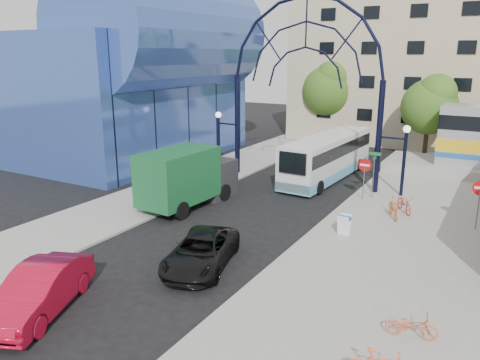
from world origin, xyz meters
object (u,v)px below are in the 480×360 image
Objects in this scene: stop_sign at (365,169)px; bike_near_a at (405,203)px; black_suv at (201,251)px; bike_far_a at (412,326)px; gateway_arch at (305,53)px; sandwich_board at (344,222)px; green_truck at (189,177)px; red_sedan at (39,291)px; do_not_enter_sign at (480,193)px; street_name_sign at (374,165)px; city_bus at (328,156)px; bike_near_b at (394,208)px; tree_north_b at (330,88)px; tree_north_a at (431,104)px.

bike_near_a is at bearing -23.75° from stop_sign.
black_suv is 3.15× the size of bike_far_a.
gateway_arch is 8.84× the size of bike_far_a.
gateway_arch is at bearing 157.37° from stop_sign.
sandwich_board is 0.20× the size of black_suv.
green_truck reaches higher than red_sedan.
bike_near_a is (-3.59, 0.85, -1.36)m from do_not_enter_sign.
gateway_arch is at bearing 67.13° from green_truck.
street_name_sign is (-5.80, 2.60, 0.15)m from do_not_enter_sign.
city_bus is 19.43m from bike_far_a.
gateway_arch is at bearing 164.93° from street_name_sign.
stop_sign is 3.56m from bike_near_b.
stop_sign is at bearing -64.17° from tree_north_b.
stop_sign is at bearing 58.86° from black_suv.
red_sedan is at bearing -93.07° from city_bus.
tree_north_b is 0.73× the size of city_bus.
bike_near_b is (1.90, -2.98, -1.46)m from street_name_sign.
city_bus is 16.20m from black_suv.
red_sedan is at bearing -85.67° from tree_north_b.
black_suv is at bearing -48.02° from green_truck.
black_suv is 11.21m from bike_near_b.
gateway_arch is at bearing -76.32° from tree_north_b.
gateway_arch reaches higher than tree_north_a.
do_not_enter_sign is at bearing 30.83° from black_suv.
tree_north_b is (-3.88, 15.93, -3.29)m from gateway_arch.
gateway_arch is 7.42× the size of bike_near_b.
stop_sign reaches higher than bike_near_b.
bike_near_b is (10.78, 3.39, -1.02)m from green_truck.
bike_far_a is at bearing -59.74° from city_bus.
gateway_arch reaches higher than street_name_sign.
street_name_sign is 13.30m from black_suv.
tree_north_b is (-10.00, 4.00, 0.66)m from tree_north_a.
bike_near_b is at bearing -86.58° from tree_north_a.
bike_near_a is (8.59, 16.58, -0.19)m from red_sedan.
green_truck is 1.40× the size of black_suv.
bike_near_b is (0.98, -16.31, -3.93)m from tree_north_a.
gateway_arch is at bearing 22.78° from bike_far_a.
tree_north_a is (1.32, 13.93, 2.61)m from stop_sign.
city_bus is (-5.02, -9.86, -3.04)m from tree_north_a.
tree_north_a reaches higher than black_suv.
red_sedan is (2.51, -11.96, -0.89)m from green_truck.
city_bus is at bearing 132.27° from stop_sign.
bike_near_b is at bearing -61.61° from tree_north_b.
stop_sign reaches higher than sandwich_board.
street_name_sign reaches higher than bike_near_b.
bike_far_a is at bearing -23.12° from black_suv.
bike_near_b is (2.30, -2.38, -1.32)m from stop_sign.
bike_near_a reaches higher than bike_far_a.
gateway_arch reaches higher than stop_sign.
do_not_enter_sign is at bearing 30.48° from red_sedan.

